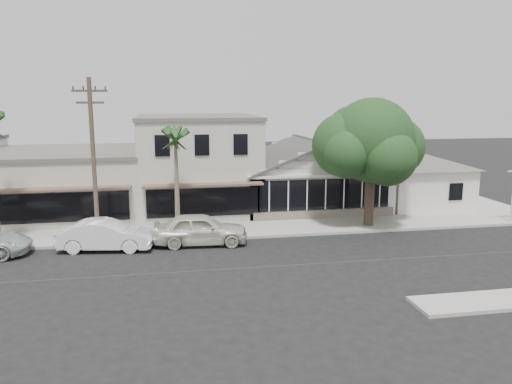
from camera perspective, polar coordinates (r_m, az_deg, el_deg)
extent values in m
plane|color=black|center=(24.19, 2.77, -8.45)|extent=(140.00, 140.00, 0.00)
cube|color=#9E9991|center=(30.16, -15.30, -4.80)|extent=(90.00, 3.50, 0.15)
cube|color=white|center=(36.80, 5.95, 0.53)|extent=(10.00, 8.00, 3.00)
cube|color=black|center=(32.94, 7.93, -0.25)|extent=(8.80, 0.10, 2.00)
cube|color=#60564C|center=(33.24, 7.87, -2.62)|extent=(9.60, 0.18, 0.70)
cube|color=white|center=(39.00, 18.01, 0.64)|extent=(6.00, 6.00, 3.00)
cube|color=beige|center=(36.13, -6.74, 3.14)|extent=(8.00, 10.00, 6.50)
cube|color=beige|center=(36.84, -20.81, 0.85)|extent=(10.00, 10.00, 4.20)
cylinder|color=brown|center=(27.92, -18.05, 3.10)|extent=(0.24, 0.24, 9.00)
cube|color=brown|center=(27.72, -18.50, 10.91)|extent=(1.80, 0.12, 0.12)
cube|color=brown|center=(27.71, -18.43, 9.67)|extent=(1.40, 0.12, 0.12)
imported|color=beige|center=(27.54, -6.37, -4.23)|extent=(5.25, 2.40, 1.75)
imported|color=white|center=(27.58, -16.80, -4.74)|extent=(5.11, 2.38, 1.62)
cylinder|color=#46352A|center=(31.64, 12.80, -1.18)|extent=(0.59, 0.59, 3.16)
sphere|color=#153415|center=(31.10, 13.09, 5.78)|extent=(5.13, 5.13, 5.13)
sphere|color=#153415|center=(32.42, 15.53, 4.98)|extent=(3.75, 3.75, 3.75)
sphere|color=#153415|center=(30.90, 10.08, 5.31)|extent=(3.95, 3.95, 3.95)
sphere|color=#153415|center=(30.01, 14.83, 3.83)|extent=(3.36, 3.36, 3.36)
sphere|color=#153415|center=(32.31, 11.03, 6.56)|extent=(3.55, 3.55, 3.55)
sphere|color=#153415|center=(32.80, 14.10, 7.18)|extent=(3.16, 3.16, 3.16)
sphere|color=#153415|center=(29.77, 10.49, 4.34)|extent=(2.96, 2.96, 2.96)
cone|color=#726651|center=(29.09, -9.03, 0.28)|extent=(0.33, 0.33, 5.49)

